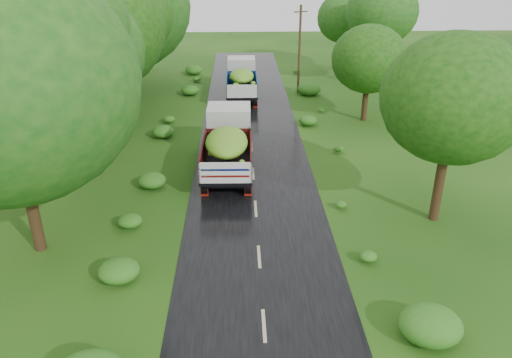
{
  "coord_description": "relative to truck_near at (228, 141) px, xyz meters",
  "views": [
    {
      "loc": [
        -0.71,
        -12.78,
        11.47
      ],
      "look_at": [
        0.01,
        7.75,
        1.7
      ],
      "focal_mm": 35.0,
      "sensor_mm": 36.0,
      "label": 1
    }
  ],
  "objects": [
    {
      "name": "ground",
      "position": [
        1.35,
        -12.59,
        -1.7
      ],
      "size": [
        120.0,
        120.0,
        0.0
      ],
      "primitive_type": "plane",
      "color": "#13400D",
      "rests_on": "ground"
    },
    {
      "name": "trees_right",
      "position": [
        10.58,
        10.17,
        3.62
      ],
      "size": [
        6.45,
        32.68,
        7.85
      ],
      "color": "black",
      "rests_on": "ground"
    },
    {
      "name": "utility_pole",
      "position": [
        5.6,
        15.58,
        1.93
      ],
      "size": [
        1.16,
        0.6,
        7.05
      ],
      "rotation": [
        0.0,
        0.0,
        0.43
      ],
      "color": "#382616",
      "rests_on": "ground"
    },
    {
      "name": "road",
      "position": [
        1.35,
        -7.59,
        -1.69
      ],
      "size": [
        6.5,
        80.0,
        0.02
      ],
      "primitive_type": "cube",
      "color": "black",
      "rests_on": "ground"
    },
    {
      "name": "trees_left",
      "position": [
        -8.48,
        8.24,
        4.99
      ],
      "size": [
        6.12,
        36.18,
        9.57
      ],
      "color": "black",
      "rests_on": "ground"
    },
    {
      "name": "road_lines",
      "position": [
        1.35,
        -6.59,
        -1.68
      ],
      "size": [
        0.12,
        69.6,
        0.0
      ],
      "color": "#BFB78C",
      "rests_on": "road"
    },
    {
      "name": "shrubs",
      "position": [
        1.35,
        1.41,
        -1.35
      ],
      "size": [
        11.9,
        44.0,
        0.7
      ],
      "color": "#2B6518",
      "rests_on": "ground"
    },
    {
      "name": "truck_far",
      "position": [
        0.87,
        14.41,
        -0.12
      ],
      "size": [
        2.39,
        6.64,
        2.79
      ],
      "rotation": [
        0.0,
        0.0,
        -0.0
      ],
      "color": "black",
      "rests_on": "ground"
    },
    {
      "name": "truck_near",
      "position": [
        0.0,
        0.0,
        0.0
      ],
      "size": [
        2.66,
        7.19,
        3.0
      ],
      "rotation": [
        0.0,
        0.0,
        -0.02
      ],
      "color": "black",
      "rests_on": "ground"
    }
  ]
}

